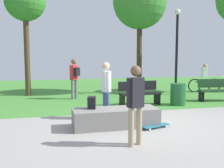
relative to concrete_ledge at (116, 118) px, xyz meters
name	(u,v)px	position (x,y,z in m)	size (l,w,h in m)	color
ground_plane	(133,120)	(0.67, 0.51, -0.25)	(28.00, 28.00, 0.00)	#9E9993
grass_lawn	(91,89)	(0.67, 8.07, -0.24)	(26.60, 12.89, 0.01)	#478C38
concrete_ledge	(116,118)	(0.00, 0.00, 0.00)	(2.26, 0.82, 0.49)	gray
backpack_on_ledge	(92,103)	(-0.61, 0.15, 0.41)	(0.28, 0.20, 0.32)	black
skater_performing_trick	(135,99)	(0.02, -1.52, 0.74)	(0.41, 0.30, 1.69)	tan
skater_watching	(106,86)	(-0.05, 0.92, 0.74)	(0.24, 0.43, 1.69)	#3F5184
skateboard_by_ledge	(156,126)	(0.99, -0.41, -0.18)	(0.82, 0.44, 0.08)	teal
park_bench_near_lamppost	(218,89)	(5.19, 2.84, 0.24)	(1.65, 0.70, 0.91)	#1E4223
park_bench_by_oak	(139,93)	(1.67, 2.74, 0.24)	(1.64, 0.62, 0.91)	black
tree_tall_oak	(140,3)	(2.81, 5.89, 4.25)	(2.66, 2.66, 5.86)	#42301E
tree_slender_maple	(25,2)	(-2.62, 6.31, 4.08)	(1.89, 1.89, 5.36)	#4C3823
lamp_post	(177,43)	(4.32, 4.85, 2.24)	(0.28, 0.28, 4.08)	black
trash_bin	(178,94)	(3.12, 2.39, 0.17)	(0.57, 0.57, 0.83)	#1E592D
pedestrian_with_backpack	(74,75)	(-0.58, 4.74, 0.81)	(0.44, 0.45, 1.75)	slate
cyclist_on_bicycle	(205,80)	(6.33, 5.48, 0.39)	(1.81, 0.27, 1.52)	black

